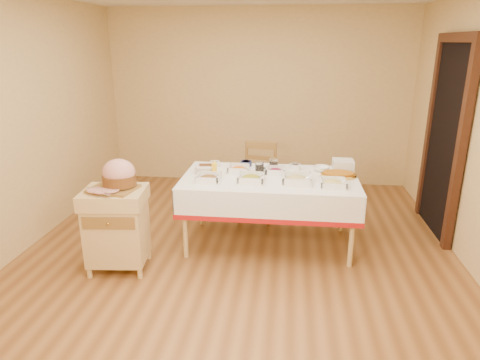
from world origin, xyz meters
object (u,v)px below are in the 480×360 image
object	(u,v)px
mustard_bottle	(214,169)
bread_basket	(206,170)
butcher_cart	(117,225)
plate_stack	(343,165)
preserve_jar_left	(259,167)
dining_table	(269,192)
brass_platter	(338,175)
ham_on_board	(118,176)
preserve_jar_right	(274,165)
dining_chair	(258,180)

from	to	relation	value
mustard_bottle	bread_basket	bearing A→B (deg)	141.24
butcher_cart	plate_stack	size ratio (longest dim) A/B	3.66
preserve_jar_left	plate_stack	size ratio (longest dim) A/B	0.57
dining_table	mustard_bottle	distance (m)	0.63
preserve_jar_left	bread_basket	xyz separation A→B (m)	(-0.57, -0.10, -0.01)
butcher_cart	mustard_bottle	size ratio (longest dim) A/B	4.61
brass_platter	plate_stack	bearing A→B (deg)	73.38
dining_table	ham_on_board	distance (m)	1.56
mustard_bottle	plate_stack	world-z (taller)	mustard_bottle
plate_stack	brass_platter	size ratio (longest dim) A/B	0.59
preserve_jar_left	bread_basket	size ratio (longest dim) A/B	0.56
mustard_bottle	brass_platter	world-z (taller)	mustard_bottle
butcher_cart	bread_basket	world-z (taller)	bread_basket
preserve_jar_left	brass_platter	bearing A→B (deg)	-3.65
butcher_cart	ham_on_board	distance (m)	0.47
brass_platter	ham_on_board	bearing A→B (deg)	-159.67
dining_table	butcher_cart	world-z (taller)	butcher_cart
preserve_jar_left	preserve_jar_right	xyz separation A→B (m)	(0.15, 0.12, 0.00)
preserve_jar_left	plate_stack	world-z (taller)	preserve_jar_left
ham_on_board	bread_basket	world-z (taller)	ham_on_board
plate_stack	mustard_bottle	bearing A→B (deg)	-165.15
preserve_jar_right	brass_platter	bearing A→B (deg)	-14.20
butcher_cart	mustard_bottle	world-z (taller)	mustard_bottle
dining_chair	ham_on_board	xyz separation A→B (m)	(-1.19, -1.41, 0.44)
ham_on_board	plate_stack	size ratio (longest dim) A/B	1.97
mustard_bottle	brass_platter	xyz separation A→B (m)	(1.29, 0.14, -0.06)
dining_chair	preserve_jar_right	xyz separation A→B (m)	(0.20, -0.46, 0.34)
butcher_cart	mustard_bottle	distance (m)	1.13
brass_platter	preserve_jar_right	bearing A→B (deg)	165.80
brass_platter	dining_chair	bearing A→B (deg)	144.36
dining_table	butcher_cart	size ratio (longest dim) A/B	2.27
butcher_cart	preserve_jar_right	xyz separation A→B (m)	(1.44, 0.98, 0.36)
dining_chair	plate_stack	size ratio (longest dim) A/B	4.25
ham_on_board	mustard_bottle	bearing A→B (deg)	38.96
plate_stack	preserve_jar_right	bearing A→B (deg)	-176.11
dining_chair	plate_stack	xyz separation A→B (m)	(0.96, -0.41, 0.34)
butcher_cart	bread_basket	size ratio (longest dim) A/B	3.60
brass_platter	butcher_cart	bearing A→B (deg)	-159.24
dining_table	preserve_jar_left	size ratio (longest dim) A/B	14.52
dining_table	plate_stack	distance (m)	0.87
preserve_jar_right	bread_basket	world-z (taller)	preserve_jar_right
dining_table	dining_chair	bearing A→B (deg)	103.37
dining_chair	bread_basket	bearing A→B (deg)	-127.09
dining_table	ham_on_board	world-z (taller)	ham_on_board
preserve_jar_left	preserve_jar_right	world-z (taller)	preserve_jar_right
mustard_bottle	bread_basket	distance (m)	0.15
preserve_jar_left	mustard_bottle	distance (m)	0.50
dining_table	mustard_bottle	world-z (taller)	mustard_bottle
ham_on_board	plate_stack	distance (m)	2.37
dining_chair	preserve_jar_left	xyz separation A→B (m)	(0.06, -0.58, 0.34)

